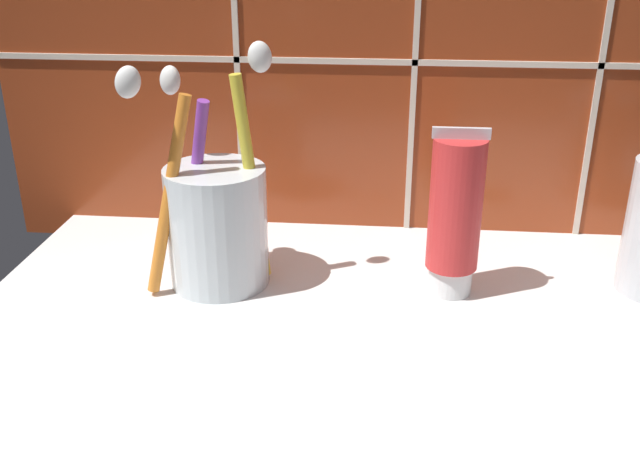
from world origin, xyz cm
name	(u,v)px	position (x,y,z in cm)	size (l,w,h in cm)	color
sink_counter	(388,346)	(0.00, 0.00, 1.00)	(60.54, 38.35, 2.00)	white
toothbrush_cup	(216,221)	(-13.21, 6.56, 7.11)	(10.66, 7.62, 18.41)	silver
toothpaste_tube	(455,215)	(4.54, 6.56, 8.29)	(4.04, 3.85, 12.78)	white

